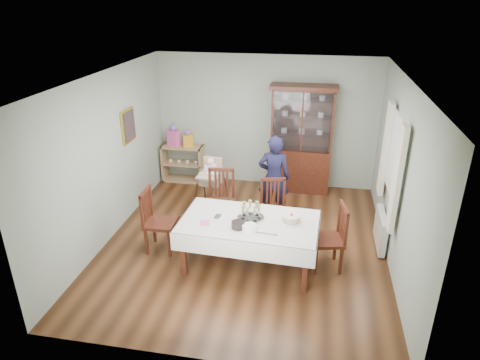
% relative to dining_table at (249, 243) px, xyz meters
% --- Properties ---
extents(floor, '(5.00, 5.00, 0.00)m').
position_rel_dining_table_xyz_m(floor, '(-0.16, 0.60, -0.38)').
color(floor, '#593319').
rests_on(floor, ground).
extents(room_shell, '(5.00, 5.00, 5.00)m').
position_rel_dining_table_xyz_m(room_shell, '(-0.16, 1.13, 1.32)').
color(room_shell, '#9EAA99').
rests_on(room_shell, floor).
extents(dining_table, '(2.05, 1.24, 0.76)m').
position_rel_dining_table_xyz_m(dining_table, '(0.00, 0.00, 0.00)').
color(dining_table, '#4E2413').
rests_on(dining_table, floor).
extents(china_cabinet, '(1.30, 0.48, 2.18)m').
position_rel_dining_table_xyz_m(china_cabinet, '(0.59, 2.86, 0.74)').
color(china_cabinet, '#4E2413').
rests_on(china_cabinet, floor).
extents(sideboard, '(0.90, 0.38, 0.80)m').
position_rel_dining_table_xyz_m(sideboard, '(-1.91, 2.88, 0.02)').
color(sideboard, tan).
rests_on(sideboard, floor).
extents(picture_frame, '(0.04, 0.48, 0.58)m').
position_rel_dining_table_xyz_m(picture_frame, '(-2.38, 1.40, 1.27)').
color(picture_frame, gold).
rests_on(picture_frame, room_shell).
extents(window, '(0.04, 1.02, 1.22)m').
position_rel_dining_table_xyz_m(window, '(2.06, 0.90, 1.17)').
color(window, white).
rests_on(window, room_shell).
extents(curtain_left, '(0.07, 0.30, 1.55)m').
position_rel_dining_table_xyz_m(curtain_left, '(2.00, 0.28, 1.07)').
color(curtain_left, silver).
rests_on(curtain_left, room_shell).
extents(curtain_right, '(0.07, 0.30, 1.55)m').
position_rel_dining_table_xyz_m(curtain_right, '(2.00, 1.52, 1.07)').
color(curtain_right, silver).
rests_on(curtain_right, room_shell).
extents(radiator, '(0.10, 0.80, 0.55)m').
position_rel_dining_table_xyz_m(radiator, '(2.00, 0.90, -0.08)').
color(radiator, white).
rests_on(radiator, floor).
extents(chair_far_left, '(0.51, 0.51, 1.04)m').
position_rel_dining_table_xyz_m(chair_far_left, '(-0.66, 1.01, -0.07)').
color(chair_far_left, '#4E2413').
rests_on(chair_far_left, floor).
extents(chair_far_right, '(0.52, 0.52, 0.97)m').
position_rel_dining_table_xyz_m(chair_far_right, '(0.26, 0.93, -0.10)').
color(chair_far_right, '#4E2413').
rests_on(chair_far_right, floor).
extents(chair_end_left, '(0.47, 0.47, 1.03)m').
position_rel_dining_table_xyz_m(chair_end_left, '(-1.46, 0.18, -0.08)').
color(chair_end_left, '#4E2413').
rests_on(chair_end_left, floor).
extents(chair_end_right, '(0.54, 0.54, 1.02)m').
position_rel_dining_table_xyz_m(chair_end_right, '(1.15, 0.16, -0.08)').
color(chair_end_right, '#4E2413').
rests_on(chair_end_right, floor).
extents(woman, '(0.58, 0.40, 1.55)m').
position_rel_dining_table_xyz_m(woman, '(0.18, 1.60, 0.39)').
color(woman, black).
rests_on(woman, floor).
extents(high_chair, '(0.53, 0.53, 1.07)m').
position_rel_dining_table_xyz_m(high_chair, '(-0.97, 1.59, 0.03)').
color(high_chair, black).
rests_on(high_chair, floor).
extents(champagne_tray, '(0.40, 0.40, 0.24)m').
position_rel_dining_table_xyz_m(champagne_tray, '(0.01, 0.07, 0.45)').
color(champagne_tray, silver).
rests_on(champagne_tray, dining_table).
extents(birthday_cake, '(0.30, 0.30, 0.21)m').
position_rel_dining_table_xyz_m(birthday_cake, '(0.60, 0.07, 0.43)').
color(birthday_cake, white).
rests_on(birthday_cake, dining_table).
extents(plate_stack_dark, '(0.25, 0.25, 0.09)m').
position_rel_dining_table_xyz_m(plate_stack_dark, '(-0.12, -0.22, 0.42)').
color(plate_stack_dark, black).
rests_on(plate_stack_dark, dining_table).
extents(plate_stack_white, '(0.22, 0.22, 0.09)m').
position_rel_dining_table_xyz_m(plate_stack_white, '(0.05, -0.28, 0.42)').
color(plate_stack_white, white).
rests_on(plate_stack_white, dining_table).
extents(napkin_stack, '(0.16, 0.16, 0.02)m').
position_rel_dining_table_xyz_m(napkin_stack, '(-0.61, -0.19, 0.38)').
color(napkin_stack, '#E353A3').
rests_on(napkin_stack, dining_table).
extents(cutlery, '(0.11, 0.16, 0.01)m').
position_rel_dining_table_xyz_m(cutlery, '(-0.51, 0.04, 0.38)').
color(cutlery, silver).
rests_on(cutlery, dining_table).
extents(cake_knife, '(0.31, 0.06, 0.01)m').
position_rel_dining_table_xyz_m(cake_knife, '(0.29, -0.32, 0.38)').
color(cake_knife, silver).
rests_on(cake_knife, dining_table).
extents(gift_bag_pink, '(0.28, 0.24, 0.45)m').
position_rel_dining_table_xyz_m(gift_bag_pink, '(-2.08, 2.86, 0.62)').
color(gift_bag_pink, '#E353A3').
rests_on(gift_bag_pink, sideboard).
extents(gift_bag_orange, '(0.23, 0.20, 0.37)m').
position_rel_dining_table_xyz_m(gift_bag_orange, '(-1.77, 2.86, 0.58)').
color(gift_bag_orange, orange).
rests_on(gift_bag_orange, sideboard).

